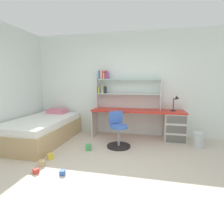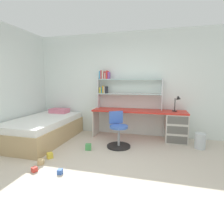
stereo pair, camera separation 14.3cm
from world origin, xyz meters
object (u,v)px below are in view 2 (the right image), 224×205
object	(u,v)px
toy_block_green_2	(88,147)
toy_block_blue_4	(60,172)
toy_block_yellow_0	(50,155)
swivel_chair	(118,133)
bed_platform	(43,129)
desk	(164,123)
toy_block_natural_3	(41,162)
waste_bin	(200,141)
desk_lamp	(178,101)
toy_block_red_1	(34,169)
bookshelf_hutch	(120,86)

from	to	relation	value
toy_block_green_2	toy_block_blue_4	xyz separation A→B (m)	(-0.06, -1.02, -0.02)
toy_block_blue_4	toy_block_yellow_0	bearing A→B (deg)	136.89
swivel_chair	bed_platform	size ratio (longest dim) A/B	0.38
desk	toy_block_natural_3	xyz separation A→B (m)	(-2.11, -1.85, -0.37)
toy_block_green_2	toy_block_yellow_0	bearing A→B (deg)	-134.54
swivel_chair	toy_block_green_2	world-z (taller)	swivel_chair
toy_block_natural_3	toy_block_green_2	bearing A→B (deg)	56.28
desk	toy_block_yellow_0	bearing A→B (deg)	-143.17
waste_bin	desk_lamp	bearing A→B (deg)	139.30
waste_bin	toy_block_red_1	distance (m)	3.28
desk_lamp	swivel_chair	size ratio (longest dim) A/B	0.50
toy_block_green_2	toy_block_blue_4	world-z (taller)	toy_block_green_2
bed_platform	waste_bin	xyz separation A→B (m)	(3.60, 0.35, -0.11)
toy_block_yellow_0	toy_block_red_1	distance (m)	0.50
desk	toy_block_red_1	distance (m)	2.95
bookshelf_hutch	toy_block_red_1	bearing A→B (deg)	-112.54
desk	toy_block_blue_4	size ratio (longest dim) A/B	30.93
desk	swivel_chair	xyz separation A→B (m)	(-1.00, -0.68, -0.12)
bed_platform	toy_block_green_2	xyz separation A→B (m)	(1.30, -0.30, -0.22)
desk_lamp	toy_block_red_1	distance (m)	3.28
bookshelf_hutch	toy_block_yellow_0	size ratio (longest dim) A/B	17.02
bookshelf_hutch	waste_bin	world-z (taller)	bookshelf_hutch
bed_platform	desk_lamp	bearing A→B (deg)	13.02
desk	waste_bin	size ratio (longest dim) A/B	6.91
bookshelf_hutch	toy_block_green_2	xyz separation A→B (m)	(-0.44, -1.18, -1.26)
toy_block_red_1	toy_block_yellow_0	bearing A→B (deg)	96.60
bed_platform	bookshelf_hutch	bearing A→B (deg)	26.77
toy_block_natural_3	desk_lamp	bearing A→B (deg)	37.60
swivel_chair	toy_block_blue_4	distance (m)	1.52
toy_block_green_2	toy_block_natural_3	world-z (taller)	toy_block_green_2
swivel_chair	toy_block_green_2	xyz separation A→B (m)	(-0.57, -0.35, -0.24)
desk	waste_bin	distance (m)	0.86
bookshelf_hutch	toy_block_blue_4	xyz separation A→B (m)	(-0.50, -2.20, -1.28)
bed_platform	toy_block_green_2	bearing A→B (deg)	-13.09
swivel_chair	toy_block_yellow_0	distance (m)	1.46
bed_platform	toy_block_red_1	world-z (taller)	bed_platform
desk_lamp	toy_block_natural_3	distance (m)	3.18
toy_block_yellow_0	toy_block_green_2	bearing A→B (deg)	45.46
toy_block_red_1	swivel_chair	bearing A→B (deg)	52.98
desk_lamp	toy_block_natural_3	xyz separation A→B (m)	(-2.41, -1.85, -0.93)
toy_block_blue_4	desk	bearing A→B (deg)	51.50
bed_platform	toy_block_green_2	size ratio (longest dim) A/B	16.92
waste_bin	toy_block_red_1	bearing A→B (deg)	-148.44
toy_block_natural_3	toy_block_blue_4	distance (m)	0.53
desk_lamp	bed_platform	xyz separation A→B (m)	(-3.16, -0.73, -0.70)
toy_block_red_1	toy_block_blue_4	world-z (taller)	same
desk	bookshelf_hutch	bearing A→B (deg)	172.14
swivel_chair	bed_platform	world-z (taller)	swivel_chair
bookshelf_hutch	swivel_chair	world-z (taller)	bookshelf_hutch
bed_platform	toy_block_red_1	xyz separation A→B (m)	(0.81, -1.36, -0.24)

